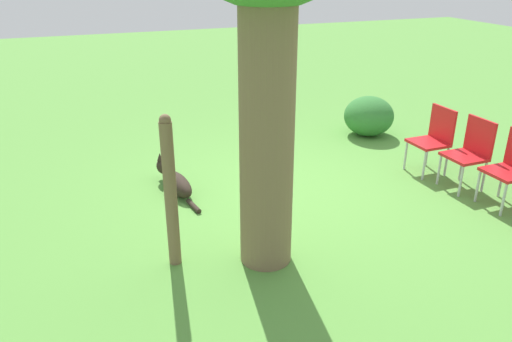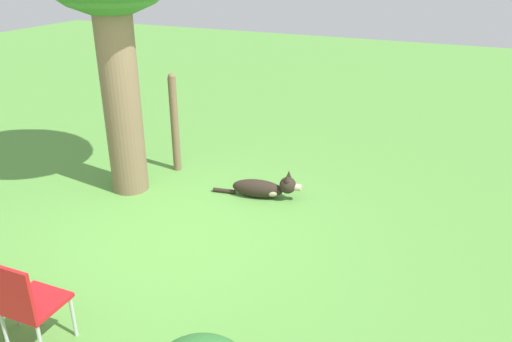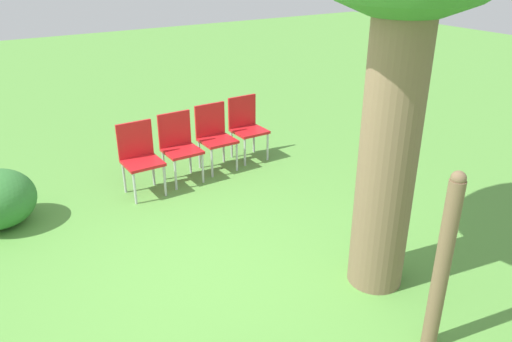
{
  "view_description": "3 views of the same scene",
  "coord_description": "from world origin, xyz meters",
  "views": [
    {
      "loc": [
        2.29,
        4.88,
        2.68
      ],
      "look_at": [
        0.85,
        1.06,
        0.92
      ],
      "focal_mm": 35.0,
      "sensor_mm": 36.0,
      "label": 1
    },
    {
      "loc": [
        -4.25,
        -3.04,
        3.01
      ],
      "look_at": [
        1.16,
        -0.64,
        0.41
      ],
      "focal_mm": 35.0,
      "sensor_mm": 36.0,
      "label": 2
    },
    {
      "loc": [
        3.4,
        -1.83,
        2.8
      ],
      "look_at": [
        -0.64,
        0.67,
        0.65
      ],
      "focal_mm": 35.0,
      "sensor_mm": 36.0,
      "label": 3
    }
  ],
  "objects": [
    {
      "name": "fence_post",
      "position": [
        1.59,
        0.85,
        0.74
      ],
      "size": [
        0.11,
        0.11,
        1.46
      ],
      "color": "brown",
      "rests_on": "ground_plane"
    },
    {
      "name": "low_shrub",
      "position": [
        -2.12,
        -1.68,
        0.32
      ],
      "size": [
        0.79,
        0.79,
        0.63
      ],
      "color": "#337533",
      "rests_on": "ground_plane"
    },
    {
      "name": "red_chair_0",
      "position": [
        -2.08,
        -0.09,
        0.5
      ],
      "size": [
        0.43,
        0.45,
        0.88
      ],
      "rotation": [
        0.0,
        0.0,
        0.02
      ],
      "color": "red",
      "rests_on": "ground_plane"
    },
    {
      "name": "ground_plane",
      "position": [
        0.0,
        0.0,
        0.0
      ],
      "size": [
        30.0,
        30.0,
        0.0
      ],
      "primitive_type": "plane",
      "color": "#56933D"
    },
    {
      "name": "red_chair_1",
      "position": [
        -2.18,
        0.47,
        0.5
      ],
      "size": [
        0.43,
        0.45,
        0.88
      ],
      "rotation": [
        0.0,
        0.0,
        0.02
      ],
      "color": "red",
      "rests_on": "ground_plane"
    },
    {
      "name": "dog",
      "position": [
        1.26,
        -0.73,
        0.14
      ],
      "size": [
        0.37,
        1.21,
        0.4
      ],
      "rotation": [
        0.0,
        0.0,
        4.88
      ],
      "color": "#2D231C",
      "rests_on": "ground_plane"
    }
  ]
}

